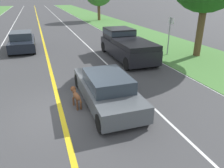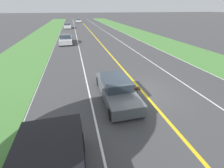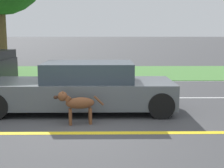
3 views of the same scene
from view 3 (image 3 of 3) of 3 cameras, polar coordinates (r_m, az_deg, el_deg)
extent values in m
plane|color=#424244|center=(6.45, -5.40, -8.94)|extent=(400.00, 400.00, 0.00)
cube|color=yellow|center=(6.45, -5.40, -8.91)|extent=(0.18, 160.00, 0.01)
cube|color=white|center=(13.28, -2.97, 0.51)|extent=(0.14, 160.00, 0.01)
cube|color=white|center=(9.83, -3.76, -2.57)|extent=(0.10, 160.00, 0.01)
cube|color=#4C843D|center=(16.24, -2.56, 2.14)|extent=(6.00, 160.00, 0.03)
cube|color=#51565B|center=(8.18, -5.61, -1.57)|extent=(1.78, 4.74, 0.62)
cube|color=#2D3842|center=(8.08, -4.33, 2.29)|extent=(1.53, 2.27, 0.49)
cylinder|color=black|center=(9.36, -17.21, -1.62)|extent=(0.22, 0.63, 0.63)
cylinder|color=black|center=(9.06, 7.28, -1.63)|extent=(0.22, 0.63, 0.63)
cylinder|color=black|center=(7.51, 8.97, -3.92)|extent=(0.22, 0.63, 0.63)
ellipsoid|color=brown|center=(6.98, -5.85, -3.48)|extent=(0.30, 0.66, 0.26)
cylinder|color=brown|center=(7.11, -7.65, -5.80)|extent=(0.07, 0.07, 0.35)
cylinder|color=brown|center=(7.14, -4.06, -5.68)|extent=(0.07, 0.07, 0.35)
cylinder|color=brown|center=(6.97, -7.61, -6.10)|extent=(0.07, 0.07, 0.35)
cylinder|color=brown|center=(7.00, -3.94, -5.98)|extent=(0.07, 0.07, 0.35)
cylinder|color=brown|center=(6.94, -8.09, -2.71)|extent=(0.16, 0.19, 0.17)
sphere|color=brown|center=(6.93, -9.04, -2.25)|extent=(0.25, 0.25, 0.22)
ellipsoid|color=#331E14|center=(6.93, -10.27, -2.41)|extent=(0.11, 0.12, 0.08)
cone|color=#55301C|center=(6.97, -8.97, -1.49)|extent=(0.08, 0.08, 0.10)
cone|color=#55301C|center=(6.85, -8.96, -1.68)|extent=(0.08, 0.08, 0.10)
cylinder|color=brown|center=(7.01, -2.44, -3.06)|extent=(0.09, 0.24, 0.24)
cylinder|color=black|center=(13.04, -19.19, 1.57)|extent=(0.22, 0.78, 0.78)
cylinder|color=brown|center=(17.25, -19.49, 8.30)|extent=(0.47, 0.47, 3.79)
camera|label=1|loc=(9.27, 52.97, 19.32)|focal=35.00mm
camera|label=2|loc=(13.55, -41.86, 19.76)|focal=24.00mm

